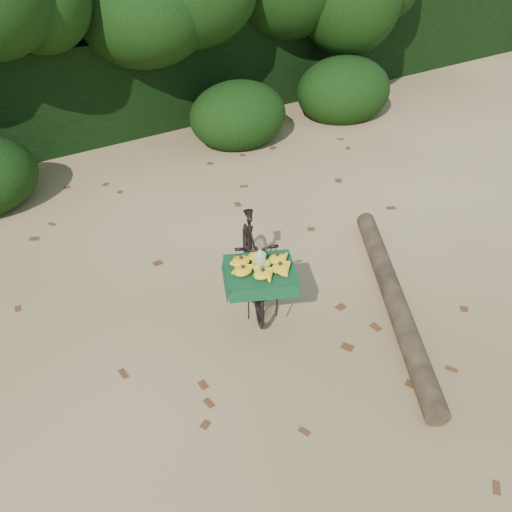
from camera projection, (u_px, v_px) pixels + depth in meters
ground at (315, 291)px, 6.61m from camera, size 80.00×80.00×0.00m
vendor_bicycle at (253, 261)px, 6.24m from camera, size 1.25×1.82×1.01m
fallen_log at (394, 298)px, 6.32m from camera, size 1.95×3.05×0.25m
hedge_backdrop at (117, 78)px, 10.39m from camera, size 26.00×1.80×1.80m
tree_row at (87, 31)px, 8.91m from camera, size 14.50×2.00×4.00m
bush_clumps at (189, 130)px, 9.50m from camera, size 8.80×1.70×0.90m
leaf_litter at (284, 264)px, 7.05m from camera, size 7.00×7.30×0.01m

